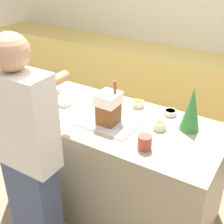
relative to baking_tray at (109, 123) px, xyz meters
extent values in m
plane|color=gray|center=(-0.03, 0.07, -0.93)|extent=(12.00, 12.00, 0.00)
cube|color=beige|center=(-0.03, 2.12, 0.37)|extent=(8.00, 0.05, 2.60)
cube|color=#DBBC60|center=(-0.03, 1.80, -0.46)|extent=(6.00, 0.60, 0.94)
cube|color=gray|center=(-0.03, 0.07, -0.47)|extent=(1.80, 0.81, 0.93)
cube|color=#B2B2BC|center=(0.00, 0.00, 0.00)|extent=(0.44, 0.32, 0.01)
cube|color=brown|center=(0.00, 0.00, 0.08)|extent=(0.14, 0.16, 0.16)
cube|color=white|center=(0.00, 0.00, 0.21)|extent=(0.16, 0.18, 0.09)
cylinder|color=brown|center=(0.04, 0.03, 0.30)|extent=(0.02, 0.02, 0.10)
cone|color=#33843D|center=(0.56, 0.24, 0.17)|extent=(0.15, 0.15, 0.34)
cylinder|color=white|center=(0.07, 0.36, 0.02)|extent=(0.10, 0.10, 0.05)
cylinder|color=orange|center=(0.07, 0.36, 0.04)|extent=(0.08, 0.08, 0.01)
cylinder|color=white|center=(0.37, 0.13, 0.02)|extent=(0.10, 0.10, 0.05)
cylinder|color=orange|center=(0.37, 0.13, 0.04)|extent=(0.08, 0.08, 0.01)
cylinder|color=white|center=(-0.48, 0.06, 0.01)|extent=(0.12, 0.12, 0.04)
cylinder|color=red|center=(-0.48, 0.06, 0.03)|extent=(0.10, 0.10, 0.01)
cylinder|color=silver|center=(-0.72, 0.20, 0.02)|extent=(0.12, 0.12, 0.05)
cylinder|color=green|center=(-0.72, 0.20, 0.04)|extent=(0.10, 0.10, 0.01)
cylinder|color=silver|center=(0.36, 0.37, 0.02)|extent=(0.10, 0.10, 0.04)
cylinder|color=white|center=(0.36, 0.37, 0.03)|extent=(0.08, 0.08, 0.01)
cylinder|color=#B24238|center=(0.39, -0.15, 0.05)|extent=(0.10, 0.10, 0.10)
cube|color=#424C6B|center=(-0.27, -0.61, -0.51)|extent=(0.35, 0.19, 0.84)
cube|color=silver|center=(-0.27, -0.61, 0.24)|extent=(0.46, 0.21, 0.67)
sphere|color=tan|center=(-0.27, -0.61, 0.69)|extent=(0.23, 0.23, 0.23)
cylinder|color=tan|center=(-0.27, -0.38, 0.39)|extent=(0.08, 0.46, 0.08)
camera|label=1|loc=(1.11, -1.75, 1.25)|focal=50.00mm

